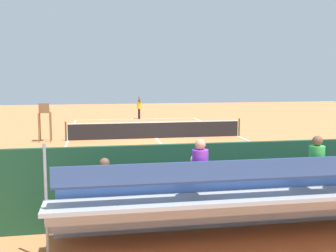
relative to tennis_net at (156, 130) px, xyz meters
name	(u,v)px	position (x,y,z in m)	size (l,w,h in m)	color
ground_plane	(156,138)	(0.00, 0.00, -0.50)	(60.00, 60.00, 0.00)	#D17542
court_line_markings	(156,138)	(0.00, -0.04, -0.50)	(10.10, 22.20, 0.01)	white
tennis_net	(156,130)	(0.00, 0.00, 0.00)	(10.30, 0.10, 1.07)	black
backdrop_wall	(239,182)	(0.00, 14.00, 0.50)	(18.00, 0.16, 2.00)	#194228
bleacher_stand	(257,200)	(0.11, 15.39, 0.46)	(9.06, 2.40, 2.48)	#9EA0A5
umpire_chair	(45,118)	(6.20, 0.16, 0.81)	(0.67, 0.67, 2.14)	brown
courtside_bench	(315,186)	(-2.48, 13.27, 0.06)	(1.80, 0.40, 0.93)	#234C2D
equipment_bag	(252,205)	(-0.60, 13.40, -0.32)	(0.90, 0.36, 0.36)	black
tennis_player	(139,107)	(-0.25, -11.05, 0.51)	(0.41, 0.55, 1.93)	black
tennis_racket	(132,119)	(0.38, -11.15, -0.49)	(0.40, 0.58, 0.03)	black
tennis_ball_near	(172,122)	(-2.51, -7.94, -0.47)	(0.07, 0.07, 0.07)	#CCDB33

